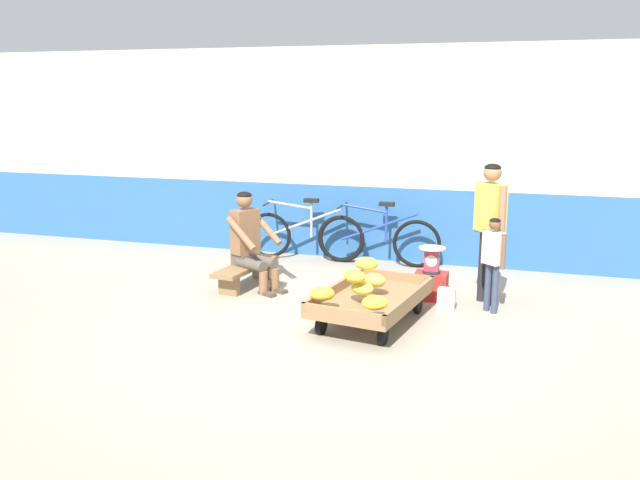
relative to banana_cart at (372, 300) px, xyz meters
The scene contains 13 objects.
ground_plane 0.68m from the banana_cart, 131.19° to the right, with size 80.00×80.00×0.00m, color gray.
back_wall 2.99m from the banana_cart, 98.84° to the left, with size 16.00×0.30×2.87m.
banana_cart is the anchor object (origin of this frame).
banana_pile 0.33m from the banana_cart, 108.72° to the right, with size 0.82×1.06×0.27m.
low_bench 1.92m from the banana_cart, 153.91° to the left, with size 0.43×1.13×0.27m.
vendor_seated 1.86m from the banana_cart, 153.88° to the left, with size 0.74×0.63×1.14m.
plastic_crate 1.09m from the banana_cart, 65.30° to the left, with size 0.36×0.28×0.30m.
weighing_scale 1.11m from the banana_cart, 65.27° to the left, with size 0.30×0.30×0.29m.
bicycle_near_left 2.73m from the banana_cart, 122.77° to the left, with size 1.66×0.48×0.86m.
bicycle_far_left 2.35m from the banana_cart, 100.64° to the left, with size 1.66×0.48×0.86m.
customer_adult 1.63m from the banana_cart, 44.31° to the left, with size 0.35×0.41×1.53m.
customer_child 1.38m from the banana_cart, 32.62° to the left, with size 0.25×0.24×1.00m.
shopping_bag 0.93m from the banana_cart, 43.55° to the left, with size 0.18×0.12×0.24m, color silver.
Camera 1 is at (1.77, -5.69, 2.25)m, focal length 37.15 mm.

